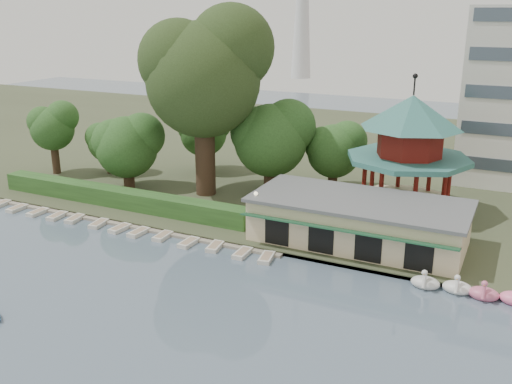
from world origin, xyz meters
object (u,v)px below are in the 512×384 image
Objects in this scene: boathouse at (358,220)px; pavilion at (410,142)px; dock at (123,223)px; big_tree at (205,70)px.

pavilion is at bearing 78.72° from boathouse.
dock is 1.83× the size of boathouse.
boathouse is 0.92× the size of big_tree.
boathouse is at bearing -101.28° from pavilion.
dock is 29.14m from pavilion.
big_tree is at bearing -169.65° from pavilion.
pavilion is 0.67× the size of big_tree.
boathouse is at bearing 12.24° from dock.
dock is 22.62m from boathouse.
dock is 2.52× the size of pavilion.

